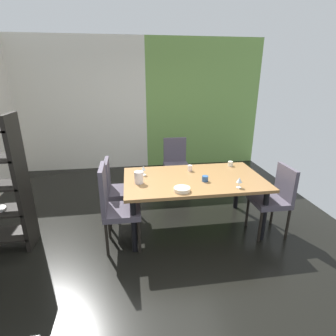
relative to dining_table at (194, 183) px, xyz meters
name	(u,v)px	position (x,y,z in m)	size (l,w,h in m)	color
ground_plane	(156,241)	(-0.55, -0.27, -0.68)	(5.44, 6.20, 0.02)	black
back_panel_interior	(80,106)	(-1.85, 2.78, 0.74)	(2.84, 0.10, 2.80)	silver
garden_window_panel	(203,104)	(0.87, 2.78, 0.74)	(2.60, 0.10, 2.80)	#729D4B
dining_table	(194,183)	(0.00, 0.00, 0.00)	(1.85, 1.08, 0.74)	olive
chair_head_far	(176,161)	(-0.01, 1.32, -0.12)	(0.44, 0.45, 0.96)	#4B4551
chair_left_far	(117,187)	(-1.04, 0.29, -0.12)	(0.45, 0.44, 0.95)	#4B4551
chair_right_near	(275,196)	(1.03, -0.29, -0.13)	(0.44, 0.44, 0.94)	#4B4551
chair_left_near	(114,204)	(-1.05, -0.29, -0.08)	(0.45, 0.44, 1.06)	#4B4551
wine_glass_rear	(239,180)	(0.47, -0.39, 0.17)	(0.07, 0.07, 0.13)	silver
wine_glass_near_window	(143,169)	(-0.66, 0.21, 0.17)	(0.06, 0.06, 0.13)	silver
serving_bowl_front	(182,189)	(-0.24, -0.39, 0.10)	(0.20, 0.20, 0.05)	beige
cup_west	(230,164)	(0.66, 0.40, 0.11)	(0.07, 0.07, 0.07)	silver
cup_east	(190,168)	(0.01, 0.28, 0.12)	(0.06, 0.06, 0.08)	#F3D9CA
cup_north	(205,179)	(0.12, -0.13, 0.11)	(0.08, 0.08, 0.07)	#2A5188
pitcher_corner	(139,177)	(-0.73, -0.07, 0.15)	(0.13, 0.11, 0.16)	silver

